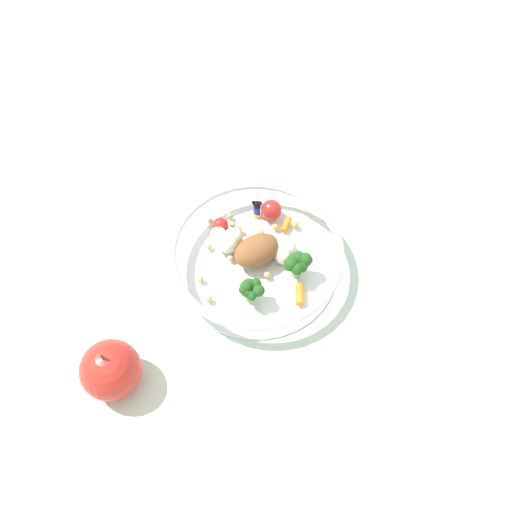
{
  "coord_description": "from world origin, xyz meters",
  "views": [
    {
      "loc": [
        -0.11,
        -0.41,
        0.69
      ],
      "look_at": [
        0.02,
        0.0,
        0.03
      ],
      "focal_mm": 36.88,
      "sensor_mm": 36.0,
      "label": 1
    }
  ],
  "objects": [
    {
      "name": "ground_plane",
      "position": [
        0.0,
        0.0,
        0.0
      ],
      "size": [
        2.4,
        2.4,
        0.0
      ],
      "primitive_type": "plane",
      "color": "silver"
    },
    {
      "name": "food_container",
      "position": [
        0.02,
        0.0,
        0.03
      ],
      "size": [
        0.26,
        0.26,
        0.05
      ],
      "color": "white",
      "rests_on": "ground_plane"
    },
    {
      "name": "loose_apple",
      "position": [
        -0.22,
        -0.12,
        0.04
      ],
      "size": [
        0.08,
        0.08,
        0.09
      ],
      "color": "red",
      "rests_on": "ground_plane"
    }
  ]
}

